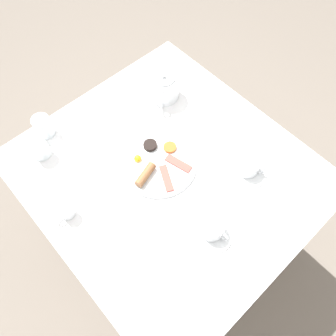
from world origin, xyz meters
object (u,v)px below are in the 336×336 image
at_px(water_glass_short, 39,148).
at_px(creamer_jug, 65,210).
at_px(teapot_near, 164,87).
at_px(teacup_with_saucer_left, 212,229).
at_px(fork_by_plate, 83,136).
at_px(napkin_folded, 174,320).
at_px(teacup_with_saucer_right, 248,167).
at_px(knife_by_plate, 104,241).
at_px(water_glass_tall, 43,126).
at_px(breakfast_plate, 157,163).

relative_size(water_glass_short, creamer_jug, 1.12).
distance_m(teapot_near, water_glass_short, 0.55).
bearing_deg(creamer_jug, teacup_with_saucer_left, 130.23).
relative_size(water_glass_short, fork_by_plate, 0.51).
xyz_separation_m(creamer_jug, napkin_folded, (-0.04, 0.50, -0.03)).
bearing_deg(teacup_with_saucer_right, teapot_near, -91.77).
relative_size(teacup_with_saucer_left, knife_by_plate, 0.92).
relative_size(water_glass_tall, fork_by_plate, 0.51).
xyz_separation_m(water_glass_tall, knife_by_plate, (0.10, 0.51, -0.04)).
bearing_deg(breakfast_plate, water_glass_tall, -60.32).
xyz_separation_m(teapot_near, napkin_folded, (0.57, 0.67, -0.05)).
height_order(teacup_with_saucer_left, teacup_with_saucer_right, same).
xyz_separation_m(teacup_with_saucer_left, fork_by_plate, (0.09, -0.61, -0.02)).
bearing_deg(creamer_jug, water_glass_tall, -111.11).
distance_m(teacup_with_saucer_left, napkin_folded, 0.30).
height_order(teacup_with_saucer_left, knife_by_plate, teacup_with_saucer_left).
bearing_deg(breakfast_plate, fork_by_plate, -65.40).
distance_m(breakfast_plate, fork_by_plate, 0.32).
relative_size(breakfast_plate, knife_by_plate, 1.71).
height_order(water_glass_short, creamer_jug, water_glass_short).
distance_m(teacup_with_saucer_right, knife_by_plate, 0.58).
distance_m(teacup_with_saucer_right, water_glass_tall, 0.80).
xyz_separation_m(teapot_near, creamer_jug, (0.61, 0.17, -0.02)).
relative_size(napkin_folded, fork_by_plate, 1.11).
bearing_deg(breakfast_plate, napkin_folded, 53.77).
height_order(breakfast_plate, teacup_with_saucer_right, teacup_with_saucer_right).
distance_m(teacup_with_saucer_left, water_glass_tall, 0.75).
relative_size(teacup_with_saucer_left, water_glass_short, 1.79).
xyz_separation_m(teacup_with_saucer_right, creamer_jug, (0.59, -0.31, 0.01)).
distance_m(water_glass_short, fork_by_plate, 0.17).
distance_m(water_glass_tall, napkin_folded, 0.85).
bearing_deg(teacup_with_saucer_right, fork_by_plate, -56.03).
bearing_deg(water_glass_tall, teacup_with_saucer_left, 104.76).
xyz_separation_m(creamer_jug, knife_by_plate, (-0.04, 0.16, -0.03)).
xyz_separation_m(napkin_folded, fork_by_plate, (-0.19, -0.73, -0.00)).
height_order(teapot_near, water_glass_tall, teapot_near).
bearing_deg(teapot_near, teacup_with_saucer_left, -158.94).
bearing_deg(fork_by_plate, water_glass_short, -13.90).
bearing_deg(creamer_jug, water_glass_short, -103.98).
bearing_deg(creamer_jug, knife_by_plate, 102.15).
bearing_deg(water_glass_tall, teacup_with_saucer_right, 125.21).
bearing_deg(creamer_jug, breakfast_plate, 170.54).
height_order(breakfast_plate, teacup_with_saucer_left, teacup_with_saucer_left).
bearing_deg(teapot_near, creamer_jug, 153.91).
height_order(teacup_with_saucer_left, fork_by_plate, teacup_with_saucer_left).
height_order(water_glass_tall, creamer_jug, water_glass_tall).
height_order(teacup_with_saucer_right, water_glass_tall, water_glass_tall).
height_order(napkin_folded, fork_by_plate, napkin_folded).
bearing_deg(napkin_folded, knife_by_plate, -88.58).
relative_size(creamer_jug, fork_by_plate, 0.45).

